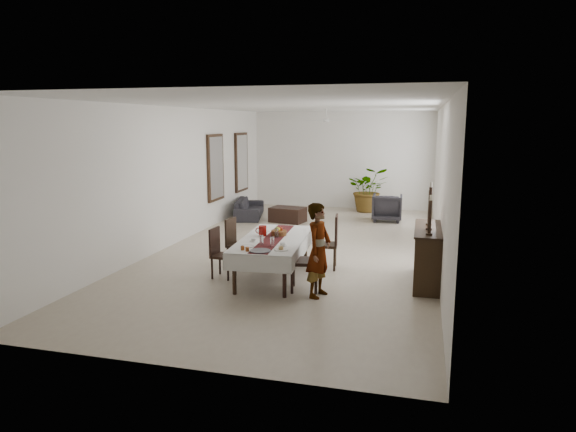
{
  "coord_description": "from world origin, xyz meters",
  "views": [
    {
      "loc": [
        2.64,
        -11.08,
        2.83
      ],
      "look_at": [
        0.14,
        -1.63,
        1.05
      ],
      "focal_mm": 32.0,
      "sensor_mm": 36.0,
      "label": 1
    }
  ],
  "objects_px": {
    "red_pitcher": "(263,231)",
    "sofa": "(249,208)",
    "sideboard_body": "(427,257)",
    "woman": "(319,250)",
    "dining_table_top": "(274,240)"
  },
  "relations": [
    {
      "from": "red_pitcher",
      "to": "sofa",
      "type": "relative_size",
      "value": 0.1
    },
    {
      "from": "dining_table_top",
      "to": "sideboard_body",
      "type": "xyz_separation_m",
      "value": [
        2.75,
        0.31,
        -0.21
      ]
    },
    {
      "from": "dining_table_top",
      "to": "sofa",
      "type": "bearing_deg",
      "value": 109.33
    },
    {
      "from": "sideboard_body",
      "to": "red_pitcher",
      "type": "bearing_deg",
      "value": -176.53
    },
    {
      "from": "dining_table_top",
      "to": "woman",
      "type": "bearing_deg",
      "value": -43.86
    },
    {
      "from": "red_pitcher",
      "to": "sideboard_body",
      "type": "bearing_deg",
      "value": 3.47
    },
    {
      "from": "woman",
      "to": "dining_table_top",
      "type": "bearing_deg",
      "value": 64.66
    },
    {
      "from": "red_pitcher",
      "to": "woman",
      "type": "xyz_separation_m",
      "value": [
        1.27,
        -0.98,
        -0.05
      ]
    },
    {
      "from": "sideboard_body",
      "to": "sofa",
      "type": "distance_m",
      "value": 7.5
    },
    {
      "from": "woman",
      "to": "sideboard_body",
      "type": "height_order",
      "value": "woman"
    },
    {
      "from": "dining_table_top",
      "to": "red_pitcher",
      "type": "distance_m",
      "value": 0.31
    },
    {
      "from": "woman",
      "to": "sofa",
      "type": "xyz_separation_m",
      "value": [
        -3.47,
        6.56,
        -0.5
      ]
    },
    {
      "from": "sofa",
      "to": "sideboard_body",
      "type": "bearing_deg",
      "value": -149.25
    },
    {
      "from": "red_pitcher",
      "to": "woman",
      "type": "height_order",
      "value": "woman"
    },
    {
      "from": "woman",
      "to": "sofa",
      "type": "distance_m",
      "value": 7.44
    }
  ]
}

